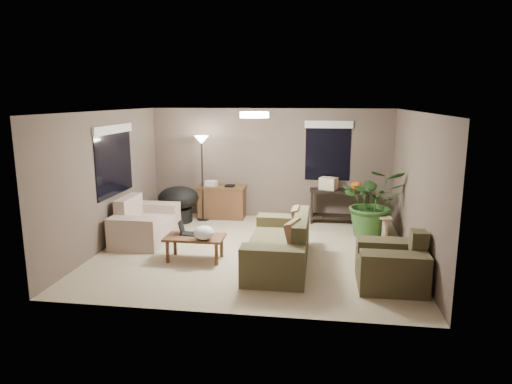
# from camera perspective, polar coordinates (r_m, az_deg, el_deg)

# --- Properties ---
(room_shell) EXTENTS (5.50, 5.50, 5.50)m
(room_shell) POSITION_cam_1_polar(r_m,az_deg,el_deg) (8.04, -0.20, 1.11)
(room_shell) COLOR #C7B693
(room_shell) RESTS_ON ground
(main_sofa) EXTENTS (0.95, 2.20, 0.85)m
(main_sofa) POSITION_cam_1_polar(r_m,az_deg,el_deg) (7.62, 3.14, -6.93)
(main_sofa) COLOR #4A462C
(main_sofa) RESTS_ON ground
(throw_pillows) EXTENTS (0.35, 1.38, 0.47)m
(throw_pillows) POSITION_cam_1_polar(r_m,az_deg,el_deg) (7.50, 5.12, -4.43)
(throw_pillows) COLOR #8C7251
(throw_pillows) RESTS_ON main_sofa
(loveseat) EXTENTS (0.90, 1.60, 0.85)m
(loveseat) POSITION_cam_1_polar(r_m,az_deg,el_deg) (9.17, -13.77, -4.02)
(loveseat) COLOR beige
(loveseat) RESTS_ON ground
(armchair) EXTENTS (0.95, 1.00, 0.85)m
(armchair) POSITION_cam_1_polar(r_m,az_deg,el_deg) (7.08, 16.63, -8.88)
(armchair) COLOR #4B452D
(armchair) RESTS_ON ground
(coffee_table) EXTENTS (1.00, 0.55, 0.42)m
(coffee_table) POSITION_cam_1_polar(r_m,az_deg,el_deg) (7.87, -7.66, -5.94)
(coffee_table) COLOR brown
(coffee_table) RESTS_ON ground
(laptop) EXTENTS (0.38, 0.27, 0.24)m
(laptop) POSITION_cam_1_polar(r_m,az_deg,el_deg) (7.97, -8.65, -4.82)
(laptop) COLOR black
(laptop) RESTS_ON coffee_table
(plastic_bag) EXTENTS (0.43, 0.41, 0.23)m
(plastic_bag) POSITION_cam_1_polar(r_m,az_deg,el_deg) (7.62, -6.55, -5.07)
(plastic_bag) COLOR white
(plastic_bag) RESTS_ON coffee_table
(desk) EXTENTS (1.10, 0.50, 0.75)m
(desk) POSITION_cam_1_polar(r_m,az_deg,el_deg) (10.53, -4.28, -1.23)
(desk) COLOR brown
(desk) RESTS_ON ground
(desk_papers) EXTENTS (0.69, 0.29, 0.12)m
(desk_papers) POSITION_cam_1_polar(r_m,az_deg,el_deg) (10.47, -5.16, 1.04)
(desk_papers) COLOR silver
(desk_papers) RESTS_ON desk
(console_table) EXTENTS (1.30, 0.40, 0.75)m
(console_table) POSITION_cam_1_polar(r_m,az_deg,el_deg) (10.24, 10.36, -1.43)
(console_table) COLOR black
(console_table) RESTS_ON ground
(pumpkin) EXTENTS (0.25, 0.25, 0.19)m
(pumpkin) POSITION_cam_1_polar(r_m,az_deg,el_deg) (10.17, 12.42, 0.76)
(pumpkin) COLOR orange
(pumpkin) RESTS_ON console_table
(cardboard_box) EXTENTS (0.43, 0.38, 0.27)m
(cardboard_box) POSITION_cam_1_polar(r_m,az_deg,el_deg) (10.14, 9.04, 1.06)
(cardboard_box) COLOR beige
(cardboard_box) RESTS_ON console_table
(papasan_chair) EXTENTS (1.10, 1.10, 0.80)m
(papasan_chair) POSITION_cam_1_polar(r_m,az_deg,el_deg) (10.31, -9.66, -1.15)
(papasan_chair) COLOR black
(papasan_chair) RESTS_ON ground
(floor_lamp) EXTENTS (0.32, 0.32, 1.91)m
(floor_lamp) POSITION_cam_1_polar(r_m,az_deg,el_deg) (10.20, -6.81, 5.24)
(floor_lamp) COLOR black
(floor_lamp) RESTS_ON ground
(ceiling_fixture) EXTENTS (0.50, 0.50, 0.10)m
(ceiling_fixture) POSITION_cam_1_polar(r_m,az_deg,el_deg) (7.91, -0.21, 9.62)
(ceiling_fixture) COLOR white
(ceiling_fixture) RESTS_ON room_shell
(houseplant) EXTENTS (1.25, 1.39, 1.09)m
(houseplant) POSITION_cam_1_polar(r_m,az_deg,el_deg) (9.38, 14.39, -2.15)
(houseplant) COLOR #2D5923
(houseplant) RESTS_ON ground
(cat_scratching_post) EXTENTS (0.32, 0.32, 0.50)m
(cat_scratching_post) POSITION_cam_1_polar(r_m,az_deg,el_deg) (9.11, 15.81, -4.77)
(cat_scratching_post) COLOR tan
(cat_scratching_post) RESTS_ON ground
(window_left) EXTENTS (0.05, 1.56, 1.33)m
(window_left) POSITION_cam_1_polar(r_m,az_deg,el_deg) (9.05, -17.34, 5.18)
(window_left) COLOR black
(window_left) RESTS_ON room_shell
(window_back) EXTENTS (1.06, 0.05, 1.33)m
(window_back) POSITION_cam_1_polar(r_m,az_deg,el_deg) (10.34, 9.01, 6.33)
(window_back) COLOR black
(window_back) RESTS_ON room_shell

